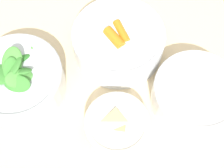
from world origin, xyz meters
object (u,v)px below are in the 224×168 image
at_px(bowl_carrots, 118,41).
at_px(bowl_greens, 18,79).
at_px(bowl_beans_hotdog, 195,94).
at_px(bowl_cookies, 117,125).

height_order(bowl_carrots, bowl_greens, bowl_greens).
distance_m(bowl_beans_hotdog, bowl_cookies, 0.16).
bearing_deg(bowl_carrots, bowl_cookies, -37.88).
distance_m(bowl_greens, bowl_cookies, 0.21).
relative_size(bowl_greens, bowl_beans_hotdog, 1.08).
xyz_separation_m(bowl_carrots, bowl_beans_hotdog, (0.18, 0.05, -0.01)).
distance_m(bowl_greens, bowl_beans_hotdog, 0.34).
height_order(bowl_greens, bowl_beans_hotdog, bowl_greens).
height_order(bowl_carrots, bowl_cookies, bowl_carrots).
distance_m(bowl_carrots, bowl_beans_hotdog, 0.19).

